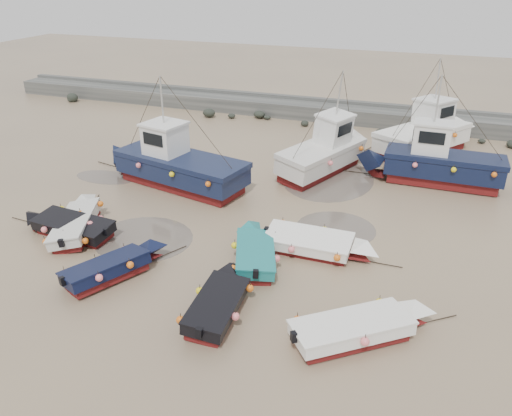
{
  "coord_description": "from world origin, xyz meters",
  "views": [
    {
      "loc": [
        8.5,
        -18.05,
        11.73
      ],
      "look_at": [
        1.4,
        1.67,
        1.4
      ],
      "focal_mm": 35.0,
      "sensor_mm": 36.0,
      "label": 1
    }
  ],
  "objects_px": {
    "dinghy_3": "(362,326)",
    "dinghy_4": "(68,224)",
    "dinghy_5": "(317,242)",
    "dinghy_6": "(219,299)",
    "cabin_boat_2": "(433,161)",
    "cabin_boat_1": "(326,150)",
    "cabin_boat_0": "(173,163)",
    "dinghy_2": "(254,249)",
    "dinghy_1": "(115,265)",
    "dinghy_0": "(79,220)",
    "cabin_boat_3": "(429,133)",
    "person": "(158,184)"
  },
  "relations": [
    {
      "from": "dinghy_1",
      "to": "dinghy_3",
      "type": "height_order",
      "value": "same"
    },
    {
      "from": "dinghy_4",
      "to": "person",
      "type": "height_order",
      "value": "dinghy_4"
    },
    {
      "from": "cabin_boat_3",
      "to": "cabin_boat_1",
      "type": "bearing_deg",
      "value": -101.74
    },
    {
      "from": "cabin_boat_0",
      "to": "person",
      "type": "bearing_deg",
      "value": 125.74
    },
    {
      "from": "dinghy_5",
      "to": "person",
      "type": "xyz_separation_m",
      "value": [
        -10.6,
        4.39,
        -0.54
      ]
    },
    {
      "from": "dinghy_3",
      "to": "cabin_boat_0",
      "type": "bearing_deg",
      "value": -165.93
    },
    {
      "from": "person",
      "to": "cabin_boat_2",
      "type": "bearing_deg",
      "value": -176.5
    },
    {
      "from": "dinghy_2",
      "to": "dinghy_6",
      "type": "distance_m",
      "value": 3.8
    },
    {
      "from": "cabin_boat_0",
      "to": "dinghy_4",
      "type": "bearing_deg",
      "value": 178.09
    },
    {
      "from": "cabin_boat_2",
      "to": "dinghy_6",
      "type": "bearing_deg",
      "value": 156.45
    },
    {
      "from": "dinghy_3",
      "to": "cabin_boat_1",
      "type": "bearing_deg",
      "value": 159.5
    },
    {
      "from": "dinghy_5",
      "to": "dinghy_6",
      "type": "distance_m",
      "value": 5.85
    },
    {
      "from": "dinghy_3",
      "to": "dinghy_4",
      "type": "bearing_deg",
      "value": -138.67
    },
    {
      "from": "dinghy_5",
      "to": "cabin_boat_0",
      "type": "height_order",
      "value": "cabin_boat_0"
    },
    {
      "from": "dinghy_2",
      "to": "dinghy_3",
      "type": "bearing_deg",
      "value": -54.54
    },
    {
      "from": "cabin_boat_1",
      "to": "person",
      "type": "distance_m",
      "value": 10.41
    },
    {
      "from": "dinghy_6",
      "to": "cabin_boat_2",
      "type": "height_order",
      "value": "cabin_boat_2"
    },
    {
      "from": "cabin_boat_2",
      "to": "cabin_boat_3",
      "type": "bearing_deg",
      "value": 5.37
    },
    {
      "from": "dinghy_4",
      "to": "dinghy_5",
      "type": "height_order",
      "value": "same"
    },
    {
      "from": "dinghy_1",
      "to": "person",
      "type": "xyz_separation_m",
      "value": [
        -3.23,
        9.06,
        -0.55
      ]
    },
    {
      "from": "dinghy_6",
      "to": "dinghy_1",
      "type": "bearing_deg",
      "value": 168.75
    },
    {
      "from": "dinghy_1",
      "to": "dinghy_5",
      "type": "height_order",
      "value": "same"
    },
    {
      "from": "cabin_boat_0",
      "to": "dinghy_0",
      "type": "bearing_deg",
      "value": 178.86
    },
    {
      "from": "dinghy_5",
      "to": "dinghy_0",
      "type": "bearing_deg",
      "value": -80.86
    },
    {
      "from": "dinghy_5",
      "to": "dinghy_6",
      "type": "relative_size",
      "value": 1.09
    },
    {
      "from": "dinghy_3",
      "to": "cabin_boat_1",
      "type": "relative_size",
      "value": 0.6
    },
    {
      "from": "dinghy_1",
      "to": "dinghy_6",
      "type": "distance_m",
      "value": 5.01
    },
    {
      "from": "dinghy_2",
      "to": "dinghy_3",
      "type": "xyz_separation_m",
      "value": [
        5.21,
        -3.54,
        -0.01
      ]
    },
    {
      "from": "dinghy_2",
      "to": "cabin_boat_3",
      "type": "distance_m",
      "value": 18.25
    },
    {
      "from": "dinghy_0",
      "to": "cabin_boat_0",
      "type": "relative_size",
      "value": 0.56
    },
    {
      "from": "cabin_boat_3",
      "to": "person",
      "type": "height_order",
      "value": "cabin_boat_3"
    },
    {
      "from": "cabin_boat_3",
      "to": "person",
      "type": "xyz_separation_m",
      "value": [
        -14.59,
        -11.15,
        -1.34
      ]
    },
    {
      "from": "dinghy_4",
      "to": "cabin_boat_1",
      "type": "relative_size",
      "value": 0.68
    },
    {
      "from": "dinghy_1",
      "to": "cabin_boat_0",
      "type": "bearing_deg",
      "value": 131.35
    },
    {
      "from": "dinghy_0",
      "to": "dinghy_1",
      "type": "bearing_deg",
      "value": -59.08
    },
    {
      "from": "dinghy_6",
      "to": "dinghy_3",
      "type": "bearing_deg",
      "value": -0.76
    },
    {
      "from": "dinghy_0",
      "to": "person",
      "type": "height_order",
      "value": "dinghy_0"
    },
    {
      "from": "dinghy_1",
      "to": "dinghy_2",
      "type": "relative_size",
      "value": 0.96
    },
    {
      "from": "dinghy_4",
      "to": "cabin_boat_0",
      "type": "height_order",
      "value": "cabin_boat_0"
    },
    {
      "from": "dinghy_5",
      "to": "cabin_boat_2",
      "type": "distance_m",
      "value": 11.06
    },
    {
      "from": "dinghy_5",
      "to": "cabin_boat_3",
      "type": "bearing_deg",
      "value": 165.76
    },
    {
      "from": "cabin_boat_3",
      "to": "person",
      "type": "relative_size",
      "value": 5.35
    },
    {
      "from": "dinghy_1",
      "to": "person",
      "type": "bearing_deg",
      "value": 136.96
    },
    {
      "from": "dinghy_1",
      "to": "dinghy_4",
      "type": "height_order",
      "value": "same"
    },
    {
      "from": "dinghy_6",
      "to": "person",
      "type": "distance_m",
      "value": 12.73
    },
    {
      "from": "dinghy_1",
      "to": "cabin_boat_2",
      "type": "height_order",
      "value": "cabin_boat_2"
    },
    {
      "from": "cabin_boat_1",
      "to": "cabin_boat_2",
      "type": "xyz_separation_m",
      "value": [
        6.3,
        0.25,
        -0.0
      ]
    },
    {
      "from": "dinghy_2",
      "to": "dinghy_1",
      "type": "bearing_deg",
      "value": -168.05
    },
    {
      "from": "dinghy_5",
      "to": "cabin_boat_1",
      "type": "xyz_separation_m",
      "value": [
        -1.84,
        9.84,
        0.81
      ]
    },
    {
      "from": "cabin_boat_2",
      "to": "person",
      "type": "distance_m",
      "value": 16.16
    }
  ]
}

